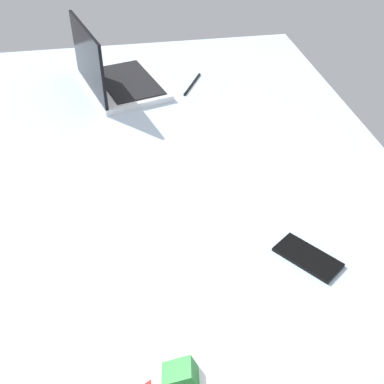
% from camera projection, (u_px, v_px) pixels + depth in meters
% --- Properties ---
extents(bed_mattress, '(1.80, 1.40, 0.18)m').
position_uv_depth(bed_mattress, '(141.00, 203.00, 1.31)').
color(bed_mattress, silver).
rests_on(bed_mattress, ground).
extents(laptop, '(0.38, 0.31, 0.23)m').
position_uv_depth(laptop, '(114.00, 77.00, 1.61)').
color(laptop, silver).
rests_on(laptop, bed_mattress).
extents(cell_phone, '(0.15, 0.14, 0.01)m').
position_uv_depth(cell_phone, '(308.00, 257.00, 1.03)').
color(cell_phone, black).
rests_on(cell_phone, bed_mattress).
extents(charger_cable, '(0.15, 0.09, 0.01)m').
position_uv_depth(charger_cable, '(192.00, 84.00, 1.66)').
color(charger_cable, black).
rests_on(charger_cable, bed_mattress).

